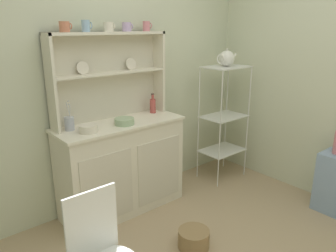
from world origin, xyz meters
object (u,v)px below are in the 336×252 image
at_px(wire_chair, 100,252).
at_px(jam_bottle, 153,105).
at_px(bakers_rack, 224,111).
at_px(hutch_cabinet, 122,166).
at_px(utensil_jar, 69,123).
at_px(bowl_mixing_large, 88,129).
at_px(porcelain_teapot, 227,58).
at_px(hutch_shelf_unit, 108,70).
at_px(floor_basket, 194,239).
at_px(cup_terracotta_0, 65,27).

xyz_separation_m(wire_chair, jam_bottle, (1.22, 1.12, 0.42)).
height_order(wire_chair, jam_bottle, jam_bottle).
relative_size(bakers_rack, jam_bottle, 6.58).
bearing_deg(hutch_cabinet, utensil_jar, 169.85).
height_order(bowl_mixing_large, porcelain_teapot, porcelain_teapot).
bearing_deg(porcelain_teapot, wire_chair, -156.07).
height_order(hutch_cabinet, bowl_mixing_large, bowl_mixing_large).
bearing_deg(wire_chair, bakers_rack, 35.91).
distance_m(hutch_shelf_unit, bowl_mixing_large, 0.59).
xyz_separation_m(hutch_shelf_unit, jam_bottle, (0.43, -0.08, -0.37)).
xyz_separation_m(jam_bottle, utensil_jar, (-0.87, -0.01, -0.02)).
height_order(hutch_shelf_unit, porcelain_teapot, hutch_shelf_unit).
bearing_deg(hutch_shelf_unit, jam_bottle, -10.39).
relative_size(bakers_rack, wire_chair, 1.50).
relative_size(hutch_shelf_unit, bowl_mixing_large, 7.25).
relative_size(floor_basket, cup_terracotta_0, 2.64).
xyz_separation_m(wire_chair, floor_basket, (0.90, 0.18, -0.44)).
bearing_deg(hutch_cabinet, hutch_shelf_unit, 90.00).
relative_size(hutch_shelf_unit, porcelain_teapot, 4.29).
relative_size(hutch_shelf_unit, utensil_jar, 4.31).
height_order(wire_chair, floor_basket, wire_chair).
bearing_deg(hutch_cabinet, wire_chair, -127.26).
distance_m(bowl_mixing_large, porcelain_teapot, 1.66).
height_order(floor_basket, porcelain_teapot, porcelain_teapot).
xyz_separation_m(hutch_shelf_unit, bakers_rack, (1.25, -0.30, -0.53)).
bearing_deg(utensil_jar, hutch_cabinet, -10.15).
bearing_deg(hutch_cabinet, bowl_mixing_large, -167.94).
bearing_deg(cup_terracotta_0, bowl_mixing_large, -78.72).
distance_m(utensil_jar, porcelain_teapot, 1.75).
bearing_deg(wire_chair, utensil_jar, 84.35).
xyz_separation_m(floor_basket, cup_terracotta_0, (-0.49, 0.97, 1.60)).
bearing_deg(floor_basket, porcelain_teapot, 32.24).
bearing_deg(bakers_rack, cup_terracotta_0, 171.18).
height_order(bakers_rack, porcelain_teapot, porcelain_teapot).
xyz_separation_m(bakers_rack, porcelain_teapot, (-0.00, 0.00, 0.57)).
relative_size(cup_terracotta_0, utensil_jar, 0.37).
bearing_deg(floor_basket, hutch_cabinet, 97.25).
bearing_deg(cup_terracotta_0, jam_bottle, -2.52).
bearing_deg(hutch_shelf_unit, hutch_cabinet, -90.00).
bearing_deg(porcelain_teapot, bakers_rack, -0.00).
bearing_deg(porcelain_teapot, floor_basket, -147.76).
relative_size(wire_chair, utensil_jar, 3.34).
height_order(hutch_shelf_unit, cup_terracotta_0, cup_terracotta_0).
height_order(jam_bottle, utensil_jar, utensil_jar).
bearing_deg(porcelain_teapot, hutch_cabinet, 174.01).
bearing_deg(hutch_cabinet, porcelain_teapot, -5.99).
bearing_deg(porcelain_teapot, utensil_jar, 172.93).
bearing_deg(hutch_shelf_unit, wire_chair, -123.26).
bearing_deg(hutch_cabinet, jam_bottle, 11.24).
distance_m(hutch_cabinet, utensil_jar, 0.65).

